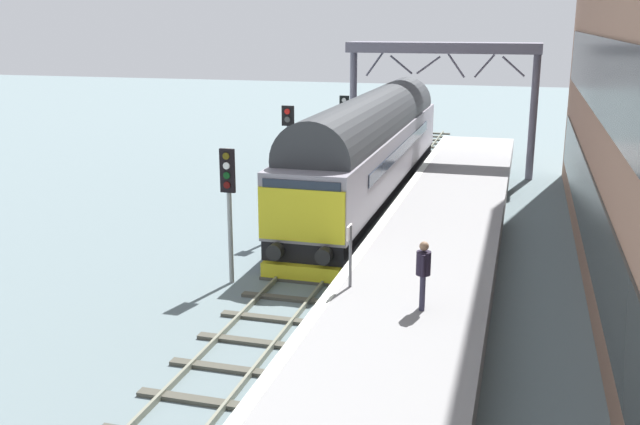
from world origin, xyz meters
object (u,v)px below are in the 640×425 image
object	(u,v)px
signal_post_mid	(289,155)
platform_number_sign	(350,246)
diesel_locomotive	(371,146)
waiting_passenger	(423,269)
signal_post_far	(344,130)
signal_post_near	(229,196)

from	to	relation	value
signal_post_mid	platform_number_sign	size ratio (longest dim) A/B	2.89
diesel_locomotive	waiting_passenger	xyz separation A→B (m)	(4.09, -13.65, -0.50)
signal_post_mid	signal_post_far	size ratio (longest dim) A/B	1.10
diesel_locomotive	signal_post_near	bearing A→B (deg)	-100.36
signal_post_near	signal_post_mid	xyz separation A→B (m)	(-0.00, 5.58, 0.24)
waiting_passenger	diesel_locomotive	bearing A→B (deg)	10.64
signal_post_mid	signal_post_near	bearing A→B (deg)	-90.00
diesel_locomotive	platform_number_sign	bearing A→B (deg)	-80.55
signal_post_far	signal_post_near	bearing A→B (deg)	-90.00
diesel_locomotive	signal_post_far	bearing A→B (deg)	121.31
signal_post_near	platform_number_sign	xyz separation A→B (m)	(4.07, -1.97, -0.55)
signal_post_near	signal_post_far	xyz separation A→B (m)	(-0.00, 13.93, -0.01)
diesel_locomotive	signal_post_far	xyz separation A→B (m)	(-1.96, 3.22, 0.15)
signal_post_far	waiting_passenger	xyz separation A→B (m)	(6.04, -16.87, -0.65)
platform_number_sign	diesel_locomotive	bearing A→B (deg)	99.45
signal_post_mid	waiting_passenger	size ratio (longest dim) A/B	2.84
diesel_locomotive	signal_post_near	size ratio (longest dim) A/B	5.04
signal_post_near	signal_post_far	distance (m)	13.93
signal_post_near	platform_number_sign	bearing A→B (deg)	-25.83
signal_post_mid	waiting_passenger	distance (m)	10.49
signal_post_near	signal_post_mid	size ratio (longest dim) A/B	0.87
platform_number_sign	signal_post_far	bearing A→B (deg)	104.35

